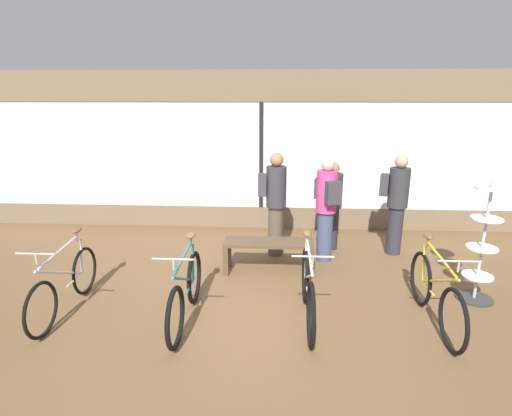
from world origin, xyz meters
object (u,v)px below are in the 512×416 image
at_px(bicycle_right, 308,290).
at_px(customer_by_window, 275,201).
at_px(customer_near_bench, 331,203).
at_px(bicycle_left, 186,292).
at_px(customer_near_rack, 327,206).
at_px(accessory_rack, 481,253).
at_px(bicycle_far_left, 65,284).
at_px(display_bench, 269,247).
at_px(bicycle_far_right, 435,294).
at_px(customer_mid_floor, 396,202).

xyz_separation_m(bicycle_right, customer_by_window, (-0.44, 2.11, 0.57)).
bearing_deg(customer_near_bench, bicycle_left, -128.50).
bearing_deg(customer_near_rack, accessory_rack, -32.55).
height_order(bicycle_far_left, display_bench, bicycle_far_left).
xyz_separation_m(bicycle_far_left, bicycle_right, (3.10, -0.02, 0.02)).
xyz_separation_m(bicycle_right, customer_near_rack, (0.41, 1.88, 0.56)).
distance_m(display_bench, customer_near_bench, 1.60).
height_order(bicycle_far_right, display_bench, bicycle_far_right).
xyz_separation_m(accessory_rack, display_bench, (-2.87, 0.73, -0.27)).
bearing_deg(accessory_rack, customer_near_bench, 134.38).
distance_m(bicycle_right, display_bench, 1.48).
relative_size(bicycle_far_right, customer_near_bench, 1.10).
height_order(bicycle_far_left, accessory_rack, accessory_rack).
bearing_deg(customer_near_rack, customer_by_window, 164.96).
bearing_deg(customer_by_window, customer_near_rack, -15.04).
height_order(bicycle_far_right, accessory_rack, accessory_rack).
distance_m(accessory_rack, customer_near_rack, 2.31).
relative_size(bicycle_far_left, customer_by_window, 0.97).
bearing_deg(bicycle_far_left, bicycle_right, -0.32).
xyz_separation_m(customer_near_rack, customer_by_window, (-0.85, 0.23, 0.02)).
distance_m(bicycle_right, customer_near_bench, 2.57).
xyz_separation_m(bicycle_far_right, customer_near_bench, (-0.98, 2.47, 0.46)).
height_order(bicycle_far_left, customer_near_bench, customer_near_bench).
bearing_deg(customer_by_window, accessory_rack, -27.72).
bearing_deg(customer_mid_floor, accessory_rack, -67.28).
bearing_deg(bicycle_right, display_bench, 110.70).
bearing_deg(bicycle_far_left, customer_mid_floor, 25.56).
distance_m(bicycle_left, customer_by_window, 2.54).
xyz_separation_m(bicycle_left, customer_mid_floor, (3.16, 2.41, 0.57)).
bearing_deg(customer_by_window, customer_near_bench, 19.86).
height_order(bicycle_far_left, customer_by_window, customer_by_window).
bearing_deg(customer_mid_floor, display_bench, -157.29).
bearing_deg(bicycle_right, customer_near_rack, 77.59).
relative_size(bicycle_right, customer_by_window, 0.97).
bearing_deg(bicycle_far_right, bicycle_left, -177.78).
height_order(display_bench, customer_near_rack, customer_near_rack).
xyz_separation_m(display_bench, customer_near_rack, (0.94, 0.50, 0.54)).
distance_m(display_bench, customer_by_window, 0.92).
bearing_deg(bicycle_right, customer_by_window, 101.69).
xyz_separation_m(accessory_rack, customer_near_bench, (-1.78, 1.82, 0.17)).
relative_size(customer_by_window, customer_mid_floor, 1.02).
bearing_deg(bicycle_far_right, customer_mid_floor, 87.03).
xyz_separation_m(bicycle_far_left, customer_near_rack, (3.51, 1.86, 0.58)).
xyz_separation_m(bicycle_right, bicycle_far_right, (1.54, -0.01, -0.01)).
xyz_separation_m(customer_by_window, customer_near_bench, (1.00, 0.36, -0.12)).
height_order(bicycle_left, display_bench, bicycle_left).
bearing_deg(customer_mid_floor, bicycle_left, -142.59).
xyz_separation_m(bicycle_right, display_bench, (-0.52, 1.38, 0.02)).
xyz_separation_m(bicycle_left, accessory_rack, (3.85, 0.77, 0.30)).
distance_m(accessory_rack, display_bench, 2.97).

